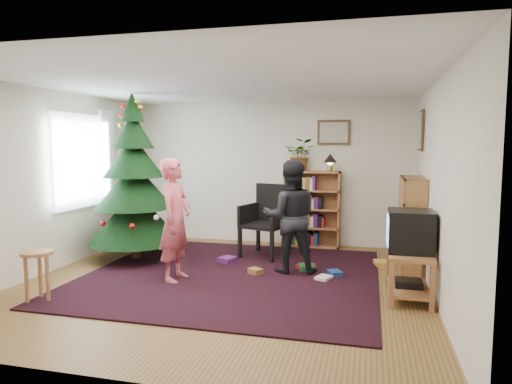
% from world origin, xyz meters
% --- Properties ---
extents(floor, '(5.00, 5.00, 0.00)m').
position_xyz_m(floor, '(0.00, 0.00, 0.00)').
color(floor, brown).
rests_on(floor, ground).
extents(ceiling, '(5.00, 5.00, 0.00)m').
position_xyz_m(ceiling, '(0.00, 0.00, 2.50)').
color(ceiling, white).
rests_on(ceiling, wall_back).
extents(wall_back, '(5.00, 0.02, 2.50)m').
position_xyz_m(wall_back, '(0.00, 2.50, 1.25)').
color(wall_back, silver).
rests_on(wall_back, floor).
extents(wall_front, '(5.00, 0.02, 2.50)m').
position_xyz_m(wall_front, '(0.00, -2.50, 1.25)').
color(wall_front, silver).
rests_on(wall_front, floor).
extents(wall_left, '(0.02, 5.00, 2.50)m').
position_xyz_m(wall_left, '(-2.50, 0.00, 1.25)').
color(wall_left, silver).
rests_on(wall_left, floor).
extents(wall_right, '(0.02, 5.00, 2.50)m').
position_xyz_m(wall_right, '(2.50, 0.00, 1.25)').
color(wall_right, silver).
rests_on(wall_right, floor).
extents(rug, '(3.80, 3.60, 0.02)m').
position_xyz_m(rug, '(0.00, 0.30, 0.01)').
color(rug, black).
rests_on(rug, floor).
extents(window_pane, '(0.04, 1.20, 1.40)m').
position_xyz_m(window_pane, '(-2.47, 0.60, 1.50)').
color(window_pane, silver).
rests_on(window_pane, wall_left).
extents(curtain, '(0.06, 0.35, 1.60)m').
position_xyz_m(curtain, '(-2.43, 1.30, 1.50)').
color(curtain, white).
rests_on(curtain, wall_left).
extents(picture_back, '(0.55, 0.03, 0.42)m').
position_xyz_m(picture_back, '(1.15, 2.48, 1.95)').
color(picture_back, '#4C3319').
rests_on(picture_back, wall_back).
extents(picture_right, '(0.03, 0.50, 0.60)m').
position_xyz_m(picture_right, '(2.48, 1.75, 1.95)').
color(picture_right, '#4C3319').
rests_on(picture_right, wall_right).
extents(christmas_tree, '(1.40, 1.40, 2.53)m').
position_xyz_m(christmas_tree, '(-1.69, 0.82, 1.05)').
color(christmas_tree, '#3F2816').
rests_on(christmas_tree, rug).
extents(bookshelf_back, '(0.95, 0.30, 1.30)m').
position_xyz_m(bookshelf_back, '(0.81, 2.34, 0.66)').
color(bookshelf_back, '#9D6C38').
rests_on(bookshelf_back, floor).
extents(bookshelf_right, '(0.30, 0.95, 1.30)m').
position_xyz_m(bookshelf_right, '(2.34, 1.23, 0.66)').
color(bookshelf_right, '#9D6C38').
rests_on(bookshelf_right, floor).
extents(tv_stand, '(0.47, 0.85, 0.55)m').
position_xyz_m(tv_stand, '(2.22, -0.05, 0.32)').
color(tv_stand, '#9D6C38').
rests_on(tv_stand, floor).
extents(crt_tv, '(0.49, 0.53, 0.46)m').
position_xyz_m(crt_tv, '(2.22, -0.05, 0.78)').
color(crt_tv, black).
rests_on(crt_tv, tv_stand).
extents(armchair, '(0.77, 0.78, 1.13)m').
position_xyz_m(armchair, '(0.21, 1.50, 0.61)').
color(armchair, black).
rests_on(armchair, rug).
extents(stool, '(0.34, 0.34, 0.57)m').
position_xyz_m(stool, '(-1.79, -1.18, 0.44)').
color(stool, '#9D6C38').
rests_on(stool, floor).
extents(person_standing, '(0.39, 0.58, 1.58)m').
position_xyz_m(person_standing, '(-0.64, -0.06, 0.79)').
color(person_standing, '#C04C55').
rests_on(person_standing, rug).
extents(person_by_chair, '(0.85, 0.73, 1.54)m').
position_xyz_m(person_by_chair, '(0.73, 0.65, 0.77)').
color(person_by_chair, black).
rests_on(person_by_chair, rug).
extents(potted_plant, '(0.49, 0.43, 0.55)m').
position_xyz_m(potted_plant, '(0.61, 2.34, 1.57)').
color(potted_plant, gray).
rests_on(potted_plant, bookshelf_back).
extents(table_lamp, '(0.22, 0.22, 0.30)m').
position_xyz_m(table_lamp, '(1.11, 2.34, 1.50)').
color(table_lamp, '#A57F33').
rests_on(table_lamp, bookshelf_back).
extents(floor_clutter, '(2.42, 1.11, 0.08)m').
position_xyz_m(floor_clutter, '(0.92, 0.74, 0.04)').
color(floor_clutter, '#A51E19').
rests_on(floor_clutter, rug).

